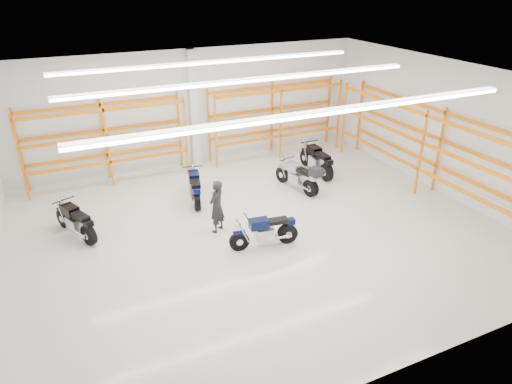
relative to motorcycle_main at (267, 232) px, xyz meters
name	(u,v)px	position (x,y,z in m)	size (l,w,h in m)	color
ground	(257,230)	(0.12, 0.89, -0.46)	(14.00, 14.00, 0.00)	beige
room_shell	(257,125)	(0.12, 0.91, 2.82)	(14.02, 12.02, 4.51)	white
motorcycle_main	(267,232)	(0.00, 0.00, 0.00)	(2.00, 0.69, 0.98)	black
motorcycle_back_a	(76,222)	(-4.80, 2.77, 0.02)	(1.02, 1.95, 1.02)	black
motorcycle_back_b	(195,188)	(-0.96, 3.55, 0.03)	(0.83, 2.09, 1.04)	black
motorcycle_back_c	(300,177)	(2.64, 2.78, 0.08)	(0.88, 2.19, 1.13)	black
motorcycle_back_d	(317,161)	(4.00, 3.84, 0.07)	(0.76, 2.29, 1.12)	black
standing_man	(217,206)	(-0.97, 1.38, 0.36)	(0.60, 0.39, 1.64)	black
structural_column	(194,110)	(0.12, 6.71, 1.79)	(0.32, 0.32, 4.50)	white
pallet_racking_back_left	(106,136)	(-3.28, 6.37, 1.33)	(5.67, 0.87, 3.00)	orange
pallet_racking_back_right	(276,113)	(3.52, 6.37, 1.33)	(5.67, 0.87, 3.00)	orange
pallet_racking_side	(432,143)	(6.60, 0.89, 1.35)	(0.87, 9.07, 3.00)	orange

